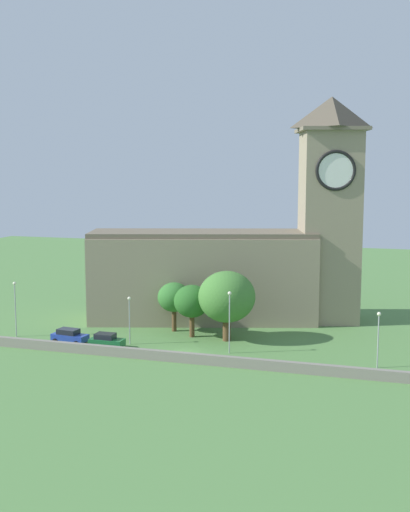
% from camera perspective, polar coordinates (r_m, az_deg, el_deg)
% --- Properties ---
extents(ground_plane, '(200.00, 200.00, 0.00)m').
position_cam_1_polar(ground_plane, '(91.67, 1.16, -6.14)').
color(ground_plane, '#517F42').
extents(church, '(40.06, 20.08, 32.06)m').
position_cam_1_polar(church, '(93.28, 3.58, 0.23)').
color(church, gray).
rests_on(church, ground).
extents(quay_barrier, '(54.40, 0.70, 1.17)m').
position_cam_1_polar(quay_barrier, '(74.61, -2.73, -8.90)').
color(quay_barrier, gray).
rests_on(quay_barrier, ground).
extents(car_blue, '(4.83, 2.61, 1.82)m').
position_cam_1_polar(car_blue, '(83.94, -11.92, -6.95)').
color(car_blue, '#233D9E').
rests_on(car_blue, ground).
extents(car_green, '(4.28, 2.18, 1.87)m').
position_cam_1_polar(car_green, '(80.76, -8.73, -7.44)').
color(car_green, '#1E6B38').
rests_on(car_green, ground).
extents(streetlamp_west_end, '(0.44, 0.44, 7.34)m').
position_cam_1_polar(streetlamp_west_end, '(87.98, -16.48, -3.79)').
color(streetlamp_west_end, '#9EA0A5').
rests_on(streetlamp_west_end, ground).
extents(streetlamp_west_mid, '(0.44, 0.44, 6.11)m').
position_cam_1_polar(streetlamp_west_mid, '(81.38, -6.72, -4.95)').
color(streetlamp_west_mid, '#9EA0A5').
rests_on(streetlamp_west_mid, ground).
extents(streetlamp_central, '(0.44, 0.44, 7.54)m').
position_cam_1_polar(streetlamp_central, '(76.79, 2.18, -5.03)').
color(streetlamp_central, '#9EA0A5').
rests_on(streetlamp_central, ground).
extents(streetlamp_east_mid, '(0.44, 0.44, 6.33)m').
position_cam_1_polar(streetlamp_east_mid, '(73.84, 15.12, -6.36)').
color(streetlamp_east_mid, '#9EA0A5').
rests_on(streetlamp_east_mid, ground).
extents(tree_churchyard, '(4.46, 4.46, 6.73)m').
position_cam_1_polar(tree_churchyard, '(87.40, -2.76, -3.69)').
color(tree_churchyard, brown).
rests_on(tree_churchyard, ground).
extents(tree_riverside_east, '(7.32, 7.32, 9.06)m').
position_cam_1_polar(tree_riverside_east, '(82.27, 1.95, -3.65)').
color(tree_riverside_east, brown).
rests_on(tree_riverside_east, ground).
extents(tree_riverside_west, '(4.76, 4.76, 6.93)m').
position_cam_1_polar(tree_riverside_west, '(84.29, -1.17, -4.05)').
color(tree_riverside_west, brown).
rests_on(tree_riverside_west, ground).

